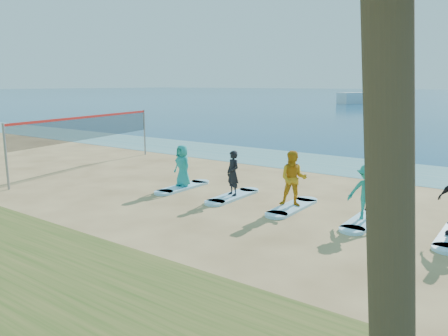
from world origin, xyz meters
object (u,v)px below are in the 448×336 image
Objects in this scene: boat_offshore_a at (356,104)px; student_0 at (182,166)px; student_3 at (367,192)px; surfboard_0 at (183,187)px; student_2 at (293,179)px; surfboard_3 at (365,220)px; surfboard_1 at (233,196)px; student_1 at (233,173)px; volleyball_net at (88,128)px; surfboard_2 at (292,207)px.

student_0 is (19.25, -73.67, 0.88)m from boat_offshore_a.
boat_offshore_a is at bearing 96.15° from student_3.
boat_offshore_a is 3.75× the size of surfboard_0.
boat_offshore_a is 4.66× the size of student_2.
surfboard_0 is at bearing 166.55° from student_3.
surfboard_3 is (2.33, 0.00, -0.93)m from student_2.
student_2 is (2.33, 0.00, 0.93)m from surfboard_1.
student_1 is (2.33, 0.00, 0.83)m from surfboard_0.
student_1 is at bearing 0.00° from surfboard_1.
student_3 reaches higher than student_1.
student_3 is at bearing -46.02° from boat_offshore_a.
volleyball_net reaches higher than student_3.
student_2 reaches higher than surfboard_3.
surfboard_2 is at bearing 0.00° from surfboard_0.
student_2 is (10.74, -0.39, -0.93)m from volleyball_net.
student_0 is 4.73m from surfboard_2.
surfboard_2 is at bearing -47.64° from boat_offshore_a.
student_3 is (2.33, 0.00, -0.09)m from student_2.
student_0 is (0.00, 0.00, 0.83)m from surfboard_0.
surfboard_2 is 2.33m from surfboard_3.
boat_offshore_a is at bearing 115.64° from student_0.
surfboard_1 is at bearing 0.00° from student_1.
surfboard_2 and surfboard_3 have the same top height.
student_3 reaches higher than student_0.
surfboard_0 is 1.00× the size of surfboard_2.
student_2 is 2.51m from surfboard_3.
surfboard_0 is 0.83m from student_0.
volleyball_net reaches higher than student_1.
surfboard_1 is 1.40× the size of student_1.
student_0 is 0.89× the size of student_2.
boat_offshore_a is at bearing 100.18° from volleyball_net.
student_0 reaches higher than surfboard_1.
volleyball_net is at bearing 178.30° from surfboard_3.
surfboard_0 is (6.09, -0.39, -1.86)m from volleyball_net.
surfboard_0 is at bearing -158.19° from student_1.
student_3 is (6.98, 0.00, 0.01)m from student_0.
volleyball_net reaches higher than boat_offshore_a.
surfboard_0 is at bearing -50.97° from boat_offshore_a.
student_1 is at bearing -49.29° from boat_offshore_a.
surfboard_1 is at bearing 180.00° from surfboard_3.
surfboard_1 and surfboard_2 have the same top height.
student_0 is at bearing 180.00° from surfboard_1.
volleyball_net reaches higher than surfboard_0.
volleyball_net is 5.58× the size of student_3.
student_2 is at bearing 0.00° from surfboard_0.
student_2 is at bearing 0.00° from surfboard_2.
boat_offshore_a is 5.26× the size of student_1.
student_1 is 0.89× the size of student_2.
surfboard_3 is at bearing 0.00° from surfboard_2.
surfboard_0 and surfboard_2 have the same top height.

